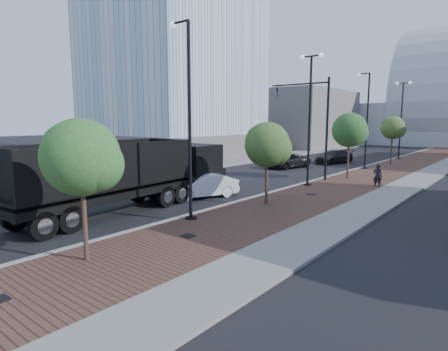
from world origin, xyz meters
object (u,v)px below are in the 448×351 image
Objects in this scene: white_sedan at (202,186)px; dump_truck at (157,177)px; dark_car_mid at (287,161)px; pedestrian at (378,176)px.

dump_truck is at bearing -86.01° from white_sedan.
white_sedan is 16.45m from dark_car_mid.
pedestrian is at bearing 53.51° from dump_truck.
dark_car_mid is (-3.27, 16.13, -0.02)m from white_sedan.
dump_truck is 19.08m from dark_car_mid.
dump_truck is 8.20× the size of pedestrian.
dark_car_mid is at bearing 124.38° from white_sedan.
pedestrian is at bearing -17.32° from dark_car_mid.
pedestrian is at bearing 77.80° from white_sedan.
dump_truck is 2.69× the size of dark_car_mid.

